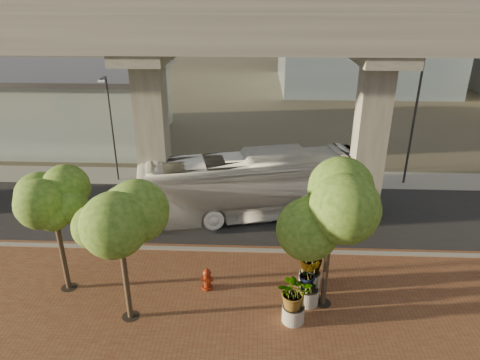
{
  "coord_description": "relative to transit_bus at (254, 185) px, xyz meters",
  "views": [
    {
      "loc": [
        -0.13,
        -20.66,
        12.3
      ],
      "look_at": [
        -1.06,
        0.5,
        2.95
      ],
      "focal_mm": 32.0,
      "sensor_mm": 36.0,
      "label": 1
    }
  ],
  "objects": [
    {
      "name": "ground",
      "position": [
        0.29,
        -2.15,
        -1.9
      ],
      "size": [
        160.0,
        160.0,
        0.0
      ],
      "primitive_type": "plane",
      "color": "#3D392C",
      "rests_on": "ground"
    },
    {
      "name": "streetlamp_east",
      "position": [
        10.41,
        4.84,
        3.46
      ],
      "size": [
        0.45,
        1.33,
        9.18
      ],
      "color": "#313136",
      "rests_on": "ground"
    },
    {
      "name": "planter_right",
      "position": [
        2.6,
        -6.92,
        -0.32
      ],
      "size": [
        2.34,
        2.34,
        2.5
      ],
      "color": "#ABA89B",
      "rests_on": "ground"
    },
    {
      "name": "planter_left",
      "position": [
        2.41,
        -8.04,
        -0.47
      ],
      "size": [
        2.05,
        2.05,
        2.26
      ],
      "color": "#A6A096",
      "rests_on": "ground"
    },
    {
      "name": "far_sidewalk",
      "position": [
        0.29,
        5.35,
        -1.87
      ],
      "size": [
        90.0,
        3.0,
        0.06
      ],
      "primitive_type": "cube",
      "color": "gray",
      "rests_on": "ground"
    },
    {
      "name": "streetlamp_west",
      "position": [
        -9.7,
        4.51,
        2.37
      ],
      "size": [
        0.36,
        1.06,
        7.3
      ],
      "color": "#2F2F34",
      "rests_on": "ground"
    },
    {
      "name": "brick_plaza",
      "position": [
        0.29,
        -10.15,
        -1.87
      ],
      "size": [
        70.0,
        13.0,
        0.06
      ],
      "primitive_type": "cube",
      "color": "brown",
      "rests_on": "ground"
    },
    {
      "name": "transit_viaduct",
      "position": [
        0.29,
        -0.15,
        5.39
      ],
      "size": [
        72.0,
        5.6,
        12.4
      ],
      "color": "#9B9A8D",
      "rests_on": "ground"
    },
    {
      "name": "fire_hydrant",
      "position": [
        -1.98,
        -7.25,
        -1.33
      ],
      "size": [
        0.53,
        0.47,
        1.05
      ],
      "color": "maroon",
      "rests_on": "ground"
    },
    {
      "name": "street_tree_far_west",
      "position": [
        -8.24,
        -7.47,
        2.38
      ],
      "size": [
        3.33,
        3.33,
        5.75
      ],
      "color": "#473B29",
      "rests_on": "ground"
    },
    {
      "name": "curb_strip",
      "position": [
        0.29,
        -4.15,
        -1.82
      ],
      "size": [
        70.0,
        0.25,
        0.16
      ],
      "primitive_type": "cube",
      "color": "gray",
      "rests_on": "ground"
    },
    {
      "name": "asphalt_road",
      "position": [
        0.29,
        -0.15,
        -1.88
      ],
      "size": [
        90.0,
        8.0,
        0.04
      ],
      "primitive_type": "cube",
      "color": "black",
      "rests_on": "ground"
    },
    {
      "name": "station_pavilion",
      "position": [
        -19.71,
        13.85,
        1.32
      ],
      "size": [
        23.0,
        13.0,
        6.3
      ],
      "color": "#AEC4C6",
      "rests_on": "ground"
    },
    {
      "name": "street_tree_near_east",
      "position": [
        3.07,
        -8.03,
        2.64
      ],
      "size": [
        4.02,
        4.02,
        6.33
      ],
      "color": "#473B29",
      "rests_on": "ground"
    },
    {
      "name": "street_tree_near_west",
      "position": [
        -4.94,
        -9.2,
        3.13
      ],
      "size": [
        3.86,
        3.86,
        6.75
      ],
      "color": "#473B29",
      "rests_on": "ground"
    },
    {
      "name": "transit_bus",
      "position": [
        0.0,
        0.0,
        0.0
      ],
      "size": [
        13.97,
        6.31,
        3.79
      ],
      "primitive_type": "imported",
      "rotation": [
        0.0,
        0.0,
        1.81
      ],
      "color": "white",
      "rests_on": "ground"
    },
    {
      "name": "planter_front",
      "position": [
        1.72,
        -9.16,
        -0.5
      ],
      "size": [
        2.01,
        2.01,
        2.21
      ],
      "color": "#AFA99E",
      "rests_on": "ground"
    }
  ]
}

